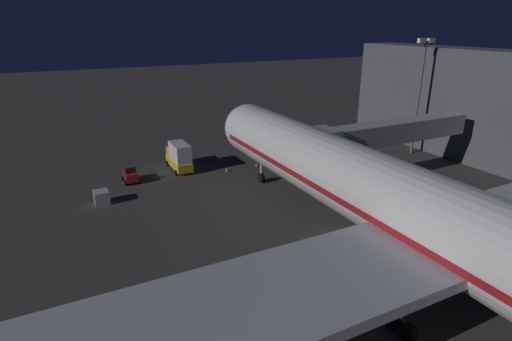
{
  "coord_description": "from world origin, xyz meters",
  "views": [
    {
      "loc": [
        21.44,
        25.54,
        18.37
      ],
      "look_at": [
        3.0,
        -10.66,
        3.5
      ],
      "focal_mm": 28.45,
      "sensor_mm": 36.0,
      "label": 1
    }
  ],
  "objects_px": {
    "airliner_at_gate": "(451,230)",
    "apron_floodlight_mast": "(420,88)",
    "cargo_truck_aft": "(179,156)",
    "baggage_container_mid_row": "(102,197)",
    "jet_bridge": "(379,134)",
    "baggage_tug_spare": "(131,176)",
    "traffic_cone_nose_starboard": "(227,169)",
    "traffic_cone_nose_port": "(257,164)"
  },
  "relations": [
    {
      "from": "jet_bridge",
      "to": "cargo_truck_aft",
      "type": "height_order",
      "value": "jet_bridge"
    },
    {
      "from": "traffic_cone_nose_starboard",
      "to": "airliner_at_gate",
      "type": "bearing_deg",
      "value": 94.0
    },
    {
      "from": "apron_floodlight_mast",
      "to": "baggage_container_mid_row",
      "type": "bearing_deg",
      "value": -2.7
    },
    {
      "from": "apron_floodlight_mast",
      "to": "traffic_cone_nose_starboard",
      "type": "height_order",
      "value": "apron_floodlight_mast"
    },
    {
      "from": "apron_floodlight_mast",
      "to": "traffic_cone_nose_port",
      "type": "bearing_deg",
      "value": -12.52
    },
    {
      "from": "airliner_at_gate",
      "to": "cargo_truck_aft",
      "type": "height_order",
      "value": "airliner_at_gate"
    },
    {
      "from": "airliner_at_gate",
      "to": "jet_bridge",
      "type": "xyz_separation_m",
      "value": [
        -12.46,
        -19.84,
        0.09
      ]
    },
    {
      "from": "jet_bridge",
      "to": "apron_floodlight_mast",
      "type": "height_order",
      "value": "apron_floodlight_mast"
    },
    {
      "from": "baggage_container_mid_row",
      "to": "cargo_truck_aft",
      "type": "bearing_deg",
      "value": -148.43
    },
    {
      "from": "airliner_at_gate",
      "to": "traffic_cone_nose_starboard",
      "type": "bearing_deg",
      "value": -86.0
    },
    {
      "from": "jet_bridge",
      "to": "cargo_truck_aft",
      "type": "xyz_separation_m",
      "value": [
        19.96,
        -15.02,
        -4.14
      ]
    },
    {
      "from": "airliner_at_gate",
      "to": "jet_bridge",
      "type": "height_order",
      "value": "airliner_at_gate"
    },
    {
      "from": "apron_floodlight_mast",
      "to": "baggage_container_mid_row",
      "type": "relative_size",
      "value": 9.72
    },
    {
      "from": "traffic_cone_nose_starboard",
      "to": "jet_bridge",
      "type": "bearing_deg",
      "value": 141.66
    },
    {
      "from": "cargo_truck_aft",
      "to": "baggage_container_mid_row",
      "type": "bearing_deg",
      "value": 31.57
    },
    {
      "from": "baggage_tug_spare",
      "to": "baggage_container_mid_row",
      "type": "bearing_deg",
      "value": 50.95
    },
    {
      "from": "baggage_tug_spare",
      "to": "cargo_truck_aft",
      "type": "distance_m",
      "value": 6.88
    },
    {
      "from": "airliner_at_gate",
      "to": "apron_floodlight_mast",
      "type": "bearing_deg",
      "value": -134.16
    },
    {
      "from": "cargo_truck_aft",
      "to": "traffic_cone_nose_port",
      "type": "distance_m",
      "value": 10.41
    },
    {
      "from": "apron_floodlight_mast",
      "to": "traffic_cone_nose_starboard",
      "type": "bearing_deg",
      "value": -10.58
    },
    {
      "from": "baggage_tug_spare",
      "to": "cargo_truck_aft",
      "type": "relative_size",
      "value": 0.46
    },
    {
      "from": "traffic_cone_nose_port",
      "to": "traffic_cone_nose_starboard",
      "type": "xyz_separation_m",
      "value": [
        4.4,
        0.0,
        0.0
      ]
    },
    {
      "from": "airliner_at_gate",
      "to": "baggage_tug_spare",
      "type": "relative_size",
      "value": 24.48
    },
    {
      "from": "apron_floodlight_mast",
      "to": "cargo_truck_aft",
      "type": "bearing_deg",
      "value": -14.6
    },
    {
      "from": "jet_bridge",
      "to": "traffic_cone_nose_starboard",
      "type": "xyz_separation_m",
      "value": [
        14.66,
        -11.59,
        -5.74
      ]
    },
    {
      "from": "traffic_cone_nose_starboard",
      "to": "cargo_truck_aft",
      "type": "bearing_deg",
      "value": -32.87
    },
    {
      "from": "airliner_at_gate",
      "to": "traffic_cone_nose_port",
      "type": "height_order",
      "value": "airliner_at_gate"
    },
    {
      "from": "baggage_container_mid_row",
      "to": "airliner_at_gate",
      "type": "bearing_deg",
      "value": 122.64
    },
    {
      "from": "baggage_container_mid_row",
      "to": "traffic_cone_nose_port",
      "type": "xyz_separation_m",
      "value": [
        -20.34,
        -3.11,
        -0.43
      ]
    },
    {
      "from": "baggage_container_mid_row",
      "to": "jet_bridge",
      "type": "bearing_deg",
      "value": 164.51
    },
    {
      "from": "baggage_container_mid_row",
      "to": "traffic_cone_nose_starboard",
      "type": "xyz_separation_m",
      "value": [
        -15.94,
        -3.11,
        -0.43
      ]
    },
    {
      "from": "baggage_tug_spare",
      "to": "traffic_cone_nose_port",
      "type": "height_order",
      "value": "baggage_tug_spare"
    },
    {
      "from": "airliner_at_gate",
      "to": "jet_bridge",
      "type": "distance_m",
      "value": 23.42
    },
    {
      "from": "baggage_tug_spare",
      "to": "cargo_truck_aft",
      "type": "bearing_deg",
      "value": -166.65
    },
    {
      "from": "baggage_tug_spare",
      "to": "traffic_cone_nose_port",
      "type": "distance_m",
      "value": 16.42
    },
    {
      "from": "apron_floodlight_mast",
      "to": "baggage_container_mid_row",
      "type": "height_order",
      "value": "apron_floodlight_mast"
    },
    {
      "from": "cargo_truck_aft",
      "to": "traffic_cone_nose_starboard",
      "type": "height_order",
      "value": "cargo_truck_aft"
    },
    {
      "from": "traffic_cone_nose_port",
      "to": "traffic_cone_nose_starboard",
      "type": "relative_size",
      "value": 1.0
    },
    {
      "from": "apron_floodlight_mast",
      "to": "baggage_tug_spare",
      "type": "height_order",
      "value": "apron_floodlight_mast"
    },
    {
      "from": "cargo_truck_aft",
      "to": "jet_bridge",
      "type": "bearing_deg",
      "value": 143.04
    },
    {
      "from": "cargo_truck_aft",
      "to": "traffic_cone_nose_starboard",
      "type": "xyz_separation_m",
      "value": [
        -5.3,
        3.42,
        -1.59
      ]
    },
    {
      "from": "jet_bridge",
      "to": "baggage_tug_spare",
      "type": "relative_size",
      "value": 8.71
    }
  ]
}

